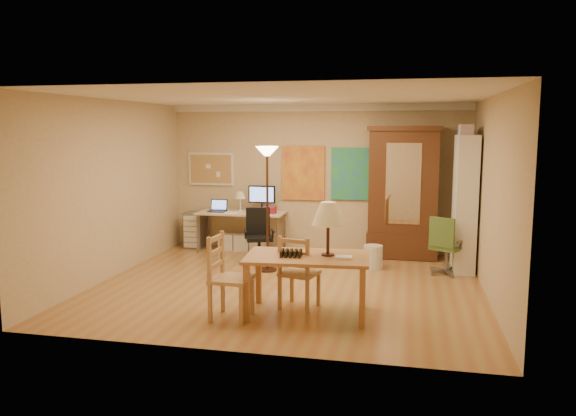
% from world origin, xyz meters
% --- Properties ---
extents(floor, '(5.50, 5.50, 0.00)m').
position_xyz_m(floor, '(0.00, 0.00, 0.00)').
color(floor, '#A16839').
rests_on(floor, ground).
extents(crown_molding, '(5.50, 0.08, 0.12)m').
position_xyz_m(crown_molding, '(0.00, 2.46, 2.64)').
color(crown_molding, white).
rests_on(crown_molding, floor).
extents(corkboard, '(0.90, 0.04, 0.62)m').
position_xyz_m(corkboard, '(-2.05, 2.47, 1.50)').
color(corkboard, tan).
rests_on(corkboard, floor).
extents(art_panel_left, '(0.80, 0.04, 1.00)m').
position_xyz_m(art_panel_left, '(-0.25, 2.47, 1.45)').
color(art_panel_left, yellow).
rests_on(art_panel_left, floor).
extents(art_panel_right, '(0.75, 0.04, 0.95)m').
position_xyz_m(art_panel_right, '(0.65, 2.47, 1.45)').
color(art_panel_right, teal).
rests_on(art_panel_right, floor).
extents(dining_table, '(1.54, 1.00, 1.39)m').
position_xyz_m(dining_table, '(0.58, -1.18, 0.88)').
color(dining_table, olive).
rests_on(dining_table, floor).
extents(ladder_chair_back, '(0.52, 0.51, 0.94)m').
position_xyz_m(ladder_chair_back, '(0.34, -0.98, 0.44)').
color(ladder_chair_back, '#B27651').
rests_on(ladder_chair_back, floor).
extents(ladder_chair_left, '(0.47, 0.49, 1.02)m').
position_xyz_m(ladder_chair_left, '(-0.40, -1.52, 0.48)').
color(ladder_chair_left, '#B27651').
rests_on(ladder_chair_left, floor).
extents(torchiere_lamp, '(0.36, 0.36, 1.99)m').
position_xyz_m(torchiere_lamp, '(-0.51, 0.79, 1.60)').
color(torchiere_lamp, '#3D2118').
rests_on(torchiere_lamp, floor).
extents(computer_desk, '(1.61, 0.70, 1.22)m').
position_xyz_m(computer_desk, '(-1.32, 2.16, 0.45)').
color(computer_desk, beige).
rests_on(computer_desk, floor).
extents(office_chair_black, '(0.57, 0.57, 0.93)m').
position_xyz_m(office_chair_black, '(-0.79, 1.30, 0.25)').
color(office_chair_black, black).
rests_on(office_chair_black, floor).
extents(office_chair_green, '(0.57, 0.57, 0.92)m').
position_xyz_m(office_chair_green, '(2.27, 1.16, 0.25)').
color(office_chair_green, slate).
rests_on(office_chair_green, floor).
extents(drawer_cart, '(0.34, 0.41, 0.69)m').
position_xyz_m(drawer_cart, '(-2.32, 2.26, 0.34)').
color(drawer_cart, slate).
rests_on(drawer_cart, floor).
extents(armoire, '(1.26, 0.60, 2.31)m').
position_xyz_m(armoire, '(1.58, 2.24, 1.01)').
color(armoire, '#3E2411').
rests_on(armoire, floor).
extents(bookshelf, '(0.32, 0.87, 2.17)m').
position_xyz_m(bookshelf, '(2.55, 1.53, 1.08)').
color(bookshelf, white).
rests_on(bookshelf, floor).
extents(wastebin, '(0.31, 0.31, 0.39)m').
position_xyz_m(wastebin, '(1.14, 1.28, 0.19)').
color(wastebin, silver).
rests_on(wastebin, floor).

